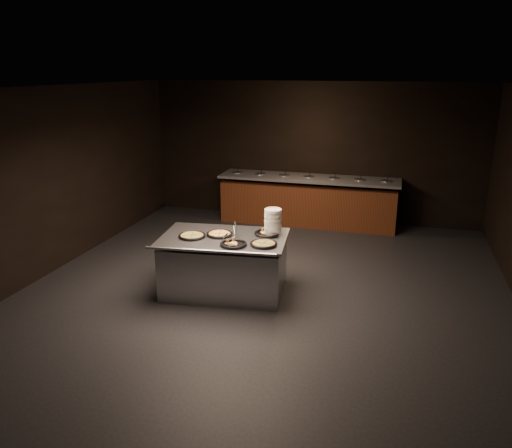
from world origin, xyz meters
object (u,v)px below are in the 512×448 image
Objects in this scene: serving_counter at (224,266)px; pan_veggie_whole at (192,236)px; plate_stack at (273,222)px; pan_cheese_whole at (220,234)px.

pan_veggie_whole is (-0.43, -0.14, 0.46)m from serving_counter.
plate_stack is at bearing 21.60° from pan_veggie_whole.
serving_counter is 0.47m from pan_cheese_whole.
pan_veggie_whole is at bearing -168.79° from serving_counter.
pan_cheese_whole is at bearing 27.15° from pan_veggie_whole.
serving_counter is 0.95m from plate_stack.
serving_counter is at bearing 17.69° from pan_veggie_whole.
plate_stack is 0.79m from pan_cheese_whole.
pan_cheese_whole is (-0.08, 0.04, 0.46)m from serving_counter.
pan_veggie_whole is (-1.08, -0.43, -0.17)m from plate_stack.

